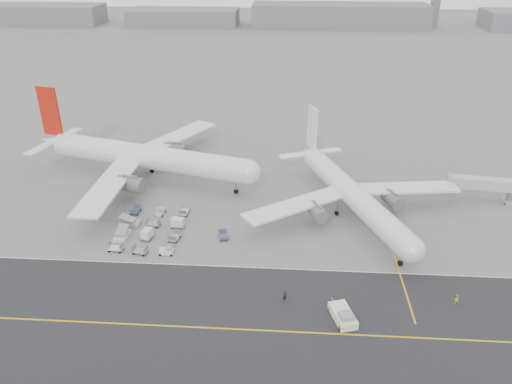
# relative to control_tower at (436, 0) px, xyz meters

# --- Properties ---
(ground) EXTENTS (700.00, 700.00, 0.00)m
(ground) POSITION_rel_control_tower_xyz_m (-100.00, -265.00, -16.25)
(ground) COLOR gray
(ground) RESTS_ON ground
(taxiway) EXTENTS (220.00, 59.00, 0.03)m
(taxiway) POSITION_rel_control_tower_xyz_m (-94.98, -282.98, -16.24)
(taxiway) COLOR #292A2C
(taxiway) RESTS_ON ground
(horizon_buildings) EXTENTS (520.00, 28.00, 28.00)m
(horizon_buildings) POSITION_rel_control_tower_xyz_m (-70.00, -5.00, -16.25)
(horizon_buildings) COLOR slate
(horizon_buildings) RESTS_ON ground
(control_tower) EXTENTS (7.00, 7.00, 31.25)m
(control_tower) POSITION_rel_control_tower_xyz_m (0.00, 0.00, 0.00)
(control_tower) COLOR slate
(control_tower) RESTS_ON ground
(airliner_a) EXTENTS (57.80, 56.57, 20.42)m
(airliner_a) POSITION_rel_control_tower_xyz_m (-124.54, -232.53, -10.37)
(airliner_a) COLOR white
(airliner_a) RESTS_ON ground
(airliner_b) EXTENTS (45.99, 46.91, 17.00)m
(airliner_b) POSITION_rel_control_tower_xyz_m (-76.80, -246.50, -11.35)
(airliner_b) COLOR white
(airliner_b) RESTS_ON ground
(pushback_tug) EXTENTS (4.34, 7.70, 2.18)m
(pushback_tug) POSITION_rel_control_tower_xyz_m (-81.07, -279.90, -15.36)
(pushback_tug) COLOR white
(pushback_tug) RESTS_ON ground
(jet_bridge) EXTENTS (15.08, 4.46, 5.63)m
(jet_bridge) POSITION_rel_control_tower_xyz_m (-47.40, -238.53, -12.33)
(jet_bridge) COLOR gray
(jet_bridge) RESTS_ON ground
(gse_cluster) EXTENTS (20.30, 24.03, 2.09)m
(gse_cluster) POSITION_rel_control_tower_xyz_m (-117.08, -256.63, -16.25)
(gse_cluster) COLOR #9C9DA2
(gse_cluster) RESTS_ON ground
(stray_dolly) EXTENTS (2.14, 2.84, 1.56)m
(stray_dolly) POSITION_rel_control_tower_xyz_m (-102.41, -258.00, -16.25)
(stray_dolly) COLOR silver
(stray_dolly) RESTS_ON ground
(ground_crew_a) EXTENTS (0.79, 0.66, 1.85)m
(ground_crew_a) POSITION_rel_control_tower_xyz_m (-90.13, -275.88, -15.33)
(ground_crew_a) COLOR black
(ground_crew_a) RESTS_ON ground
(ground_crew_b) EXTENTS (0.87, 0.69, 1.76)m
(ground_crew_b) POSITION_rel_control_tower_xyz_m (-62.57, -274.74, -15.37)
(ground_crew_b) COLOR yellow
(ground_crew_b) RESTS_ON ground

